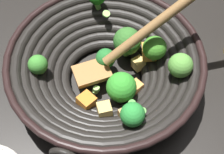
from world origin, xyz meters
TOP-DOWN VIEW (x-y plane):
  - ground_plane at (0.00, 0.00)m, footprint 4.00×4.00m
  - wok at (0.00, 0.00)m, footprint 0.43×0.41m

SIDE VIEW (x-z plane):
  - ground_plane at x=0.00m, z-range 0.00..0.00m
  - wok at x=0.00m, z-range -0.07..0.19m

